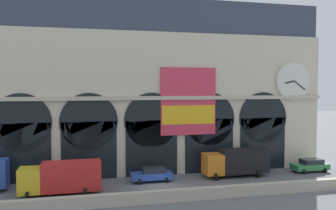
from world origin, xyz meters
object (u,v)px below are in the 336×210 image
car_center (152,174)px  box_truck_midwest (62,177)px  car_east (310,165)px  box_truck_mideast (236,162)px

car_center → box_truck_midwest: bearing=-163.8°
box_truck_midwest → car_center: (9.27, 2.70, -0.90)m
car_center → car_east: same height
box_truck_midwest → car_east: 28.91m
box_truck_mideast → car_center: bearing=179.8°
car_center → car_east: bearing=-0.2°
box_truck_midwest → car_east: box_truck_midwest is taller
box_truck_mideast → box_truck_midwest: bearing=-172.1°
car_east → box_truck_mideast: bearing=179.8°
car_center → car_east: size_ratio=1.00×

